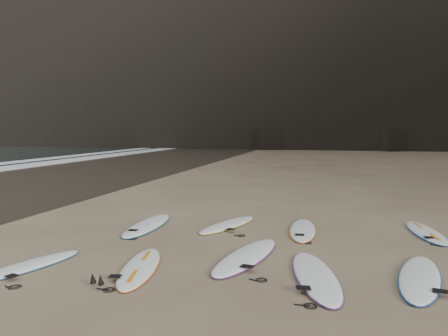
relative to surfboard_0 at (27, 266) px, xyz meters
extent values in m
plane|color=#897559|center=(3.98, 1.06, -0.04)|extent=(240.00, 240.00, 0.00)
cube|color=#383026|center=(-9.02, 11.06, -0.04)|extent=(12.00, 200.00, 0.01)
cube|color=black|center=(13.98, 61.06, 19.96)|extent=(170.00, 32.00, 40.00)
cube|color=black|center=(11.98, 46.06, 1.12)|extent=(4.23, 4.46, 2.33)
cube|color=black|center=(-2.02, 46.06, 1.20)|extent=(4.49, 4.76, 2.49)
ellipsoid|color=white|center=(0.00, 0.00, 0.00)|extent=(1.18, 2.35, 0.08)
ellipsoid|color=white|center=(2.01, 0.41, 0.00)|extent=(1.08, 2.47, 0.09)
ellipsoid|color=white|center=(3.75, 1.51, 0.01)|extent=(1.20, 2.86, 0.10)
ellipsoid|color=white|center=(5.08, 0.67, 0.01)|extent=(1.21, 2.79, 0.10)
ellipsoid|color=white|center=(6.77, 1.00, 0.01)|extent=(1.15, 2.68, 0.09)
ellipsoid|color=white|center=(0.77, 3.59, 0.01)|extent=(0.77, 2.81, 0.10)
ellipsoid|color=white|center=(2.76, 4.16, 0.00)|extent=(1.34, 2.48, 0.09)
ellipsoid|color=white|center=(4.67, 4.02, 0.00)|extent=(0.70, 2.51, 0.09)
ellipsoid|color=white|center=(7.55, 4.45, 0.00)|extent=(0.85, 2.47, 0.09)
camera|label=1|loc=(5.26, -6.63, 2.47)|focal=35.00mm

